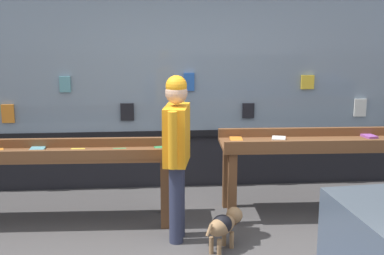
# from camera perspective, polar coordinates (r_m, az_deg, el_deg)

# --- Properties ---
(shopfront_facade) EXTENTS (7.65, 0.29, 3.54)m
(shopfront_facade) POSITION_cam_1_polar(r_m,az_deg,el_deg) (6.92, -0.68, 7.87)
(shopfront_facade) COLOR black
(shopfront_facade) RESTS_ON ground_plane
(display_table_left) EXTENTS (3.01, 0.67, 0.89)m
(display_table_left) POSITION_cam_1_polar(r_m,az_deg,el_deg) (6.02, -16.33, -3.29)
(display_table_left) COLOR brown
(display_table_left) RESTS_ON ground_plane
(display_table_right) EXTENTS (3.01, 0.77, 0.95)m
(display_table_right) POSITION_cam_1_polar(r_m,az_deg,el_deg) (6.31, 16.72, -2.13)
(display_table_right) COLOR brown
(display_table_right) RESTS_ON ground_plane
(person_browsing) EXTENTS (0.30, 0.66, 1.69)m
(person_browsing) POSITION_cam_1_polar(r_m,az_deg,el_deg) (5.29, -1.64, -1.95)
(person_browsing) COLOR #2D334C
(person_browsing) RESTS_ON ground_plane
(small_dog) EXTENTS (0.42, 0.45, 0.38)m
(small_dog) POSITION_cam_1_polar(r_m,az_deg,el_deg) (5.29, 3.43, -10.27)
(small_dog) COLOR #99724C
(small_dog) RESTS_ON ground_plane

